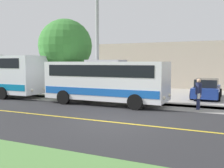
# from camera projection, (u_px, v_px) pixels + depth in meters

# --- Properties ---
(ground_plane) EXTENTS (120.00, 120.00, 0.00)m
(ground_plane) POSITION_uv_depth(u_px,v_px,m) (114.00, 122.00, 11.69)
(ground_plane) COLOR #548442
(road_surface) EXTENTS (8.00, 100.00, 0.01)m
(road_surface) POSITION_uv_depth(u_px,v_px,m) (114.00, 122.00, 11.69)
(road_surface) COLOR #28282B
(road_surface) RESTS_ON ground
(sidewalk) EXTENTS (2.40, 100.00, 0.01)m
(sidewalk) POSITION_uv_depth(u_px,v_px,m) (148.00, 105.00, 16.40)
(sidewalk) COLOR gray
(sidewalk) RESTS_ON ground
(parking_lot_surface) EXTENTS (14.00, 36.00, 0.01)m
(parking_lot_surface) POSITION_uv_depth(u_px,v_px,m) (208.00, 95.00, 21.67)
(parking_lot_surface) COLOR #9E9991
(parking_lot_surface) RESTS_ON ground
(road_centre_line) EXTENTS (0.16, 100.00, 0.00)m
(road_centre_line) POSITION_uv_depth(u_px,v_px,m) (114.00, 122.00, 11.69)
(road_centre_line) COLOR gold
(road_centre_line) RESTS_ON ground
(shuttle_bus_front) EXTENTS (2.68, 7.91, 2.84)m
(shuttle_bus_front) POSITION_uv_depth(u_px,v_px,m) (106.00, 80.00, 16.73)
(shuttle_bus_front) COLOR white
(shuttle_bus_front) RESTS_ON ground
(pedestrian_waiting) EXTENTS (0.72, 0.34, 1.75)m
(pedestrian_waiting) POSITION_uv_depth(u_px,v_px,m) (199.00, 93.00, 14.88)
(pedestrian_waiting) COLOR #1E2347
(pedestrian_waiting) RESTS_ON ground
(street_light_pole) EXTENTS (1.97, 0.24, 8.20)m
(street_light_pole) POSITION_uv_depth(u_px,v_px,m) (96.00, 34.00, 17.17)
(street_light_pole) COLOR #9E9EA3
(street_light_pole) RESTS_ON ground
(parked_car_near) EXTENTS (4.41, 2.04, 1.45)m
(parked_car_near) POSITION_uv_depth(u_px,v_px,m) (207.00, 89.00, 19.50)
(parked_car_near) COLOR navy
(parked_car_near) RESTS_ON ground
(tree_curbside) EXTENTS (4.32, 4.32, 6.17)m
(tree_curbside) POSITION_uv_depth(u_px,v_px,m) (65.00, 46.00, 21.24)
(tree_curbside) COLOR #4C3826
(tree_curbside) RESTS_ON ground
(commercial_building) EXTENTS (10.00, 23.63, 4.74)m
(commercial_building) POSITION_uv_depth(u_px,v_px,m) (210.00, 65.00, 29.87)
(commercial_building) COLOR #B7A893
(commercial_building) RESTS_ON ground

